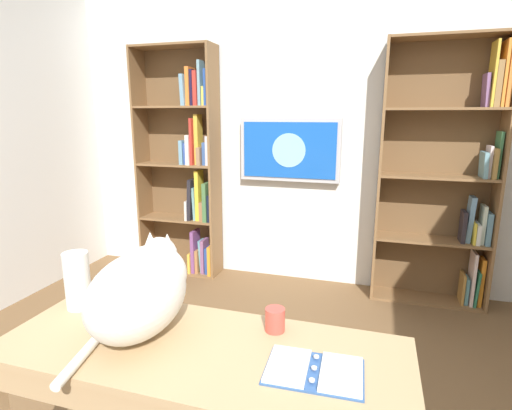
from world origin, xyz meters
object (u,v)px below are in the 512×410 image
(paper_towel_roll, at_px, (77,280))
(coffee_mug, at_px, (275,320))
(desk, at_px, (198,375))
(wall_mounted_tv, at_px, (290,150))
(open_binder, at_px, (314,370))
(bookshelf_left, at_px, (450,177))
(cat, at_px, (143,288))
(bookshelf_right, at_px, (188,168))

(paper_towel_roll, distance_m, coffee_mug, 0.90)
(paper_towel_roll, bearing_deg, desk, 166.74)
(desk, xyz_separation_m, coffee_mug, (-0.24, -0.21, 0.16))
(wall_mounted_tv, xyz_separation_m, open_binder, (-0.61, 2.41, -0.53))
(bookshelf_left, xyz_separation_m, open_binder, (0.73, 2.33, -0.35))
(wall_mounted_tv, bearing_deg, coffee_mug, 100.90)
(bookshelf_left, height_order, coffee_mug, bookshelf_left)
(open_binder, bearing_deg, paper_towel_roll, -8.48)
(bookshelf_left, distance_m, paper_towel_roll, 2.84)
(desk, relative_size, cat, 2.46)
(bookshelf_right, height_order, wall_mounted_tv, bookshelf_right)
(bookshelf_left, xyz_separation_m, paper_towel_roll, (1.82, 2.17, -0.22))
(wall_mounted_tv, height_order, cat, wall_mounted_tv)
(bookshelf_left, bearing_deg, coffee_mug, 66.30)
(wall_mounted_tv, height_order, desk, wall_mounted_tv)
(bookshelf_right, distance_m, desk, 2.63)
(bookshelf_right, distance_m, paper_towel_roll, 2.23)
(wall_mounted_tv, height_order, coffee_mug, wall_mounted_tv)
(bookshelf_left, bearing_deg, wall_mounted_tv, -3.21)
(bookshelf_left, bearing_deg, desk, 63.30)
(cat, distance_m, open_binder, 0.73)
(bookshelf_left, height_order, open_binder, bookshelf_left)
(coffee_mug, bearing_deg, desk, 41.41)
(desk, bearing_deg, wall_mounted_tv, -85.77)
(bookshelf_right, distance_m, wall_mounted_tv, 1.01)
(wall_mounted_tv, bearing_deg, paper_towel_roll, 78.06)
(bookshelf_left, xyz_separation_m, desk, (1.17, 2.33, -0.46))
(bookshelf_right, height_order, desk, bookshelf_right)
(bookshelf_right, height_order, coffee_mug, bookshelf_right)
(bookshelf_left, relative_size, paper_towel_roll, 8.37)
(desk, distance_m, cat, 0.40)
(desk, bearing_deg, coffee_mug, -138.59)
(wall_mounted_tv, relative_size, open_binder, 2.74)
(paper_towel_roll, bearing_deg, wall_mounted_tv, -101.94)
(desk, bearing_deg, cat, -15.59)
(cat, bearing_deg, coffee_mug, -164.56)
(open_binder, bearing_deg, wall_mounted_tv, -75.70)
(bookshelf_left, relative_size, coffee_mug, 22.58)
(desk, height_order, coffee_mug, coffee_mug)
(cat, height_order, paper_towel_roll, cat)
(bookshelf_right, relative_size, coffee_mug, 22.93)
(bookshelf_right, xyz_separation_m, open_binder, (-1.61, 2.33, -0.34))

